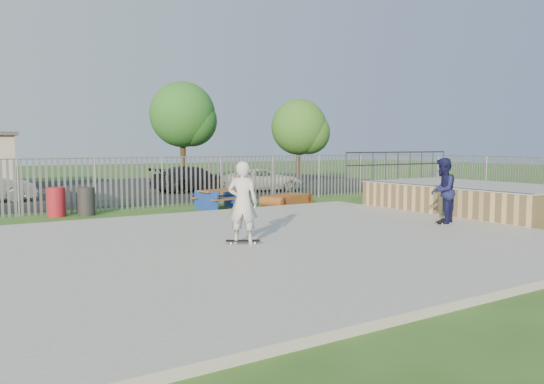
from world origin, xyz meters
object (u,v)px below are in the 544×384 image
picnic_table (221,199)px  funbox (287,200)px  car_white (263,180)px  skater_navy (443,191)px  car_dark (193,179)px  tree_right (299,127)px  tree_mid (182,115)px  trash_bin_grey (86,201)px  skater_white (243,203)px  trash_bin_red (56,202)px

picnic_table → funbox: (2.97, -0.17, -0.18)m
car_white → skater_navy: bearing=-175.6°
funbox → car_dark: (-0.78, 7.82, 0.49)m
car_dark → tree_right: size_ratio=0.87×
tree_mid → tree_right: bearing=-48.0°
car_white → skater_navy: (-2.15, -13.73, 0.50)m
trash_bin_grey → funbox: bearing=-7.1°
picnic_table → skater_white: 8.28m
car_white → tree_right: tree_right is taller
picnic_table → car_white: 8.03m
picnic_table → car_white: bearing=34.4°
tree_right → skater_white: size_ratio=2.74×
trash_bin_red → tree_right: size_ratio=0.19×
car_dark → skater_white: (-5.47, -15.22, 0.43)m
trash_bin_grey → skater_navy: (8.24, -8.67, 0.63)m
picnic_table → trash_bin_grey: (-4.90, 0.80, 0.11)m
car_white → tree_mid: (-0.88, 8.78, 3.87)m
funbox → car_dark: size_ratio=0.50×
skater_white → car_dark: bearing=-68.9°
car_white → tree_mid: 9.64m
tree_mid → tree_right: (5.29, -5.87, -0.91)m
skater_navy → tree_right: bearing=-138.4°
trash_bin_red → skater_navy: skater_navy is taller
trash_bin_grey → skater_white: (1.63, -8.37, 0.63)m
funbox → skater_white: bearing=-152.3°
car_dark → tree_right: (7.70, 1.13, 2.89)m
trash_bin_grey → tree_right: tree_right is taller
skater_white → picnic_table: bearing=-72.6°
funbox → trash_bin_red: 8.92m
trash_bin_red → tree_right: (15.76, 7.77, 3.08)m
car_dark → skater_white: 16.17m
skater_navy → skater_white: (-6.61, 0.30, 0.00)m
tree_mid → skater_navy: tree_mid is taller
tree_right → skater_navy: 18.06m
car_dark → trash_bin_red: bearing=117.4°
tree_mid → tree_right: 7.96m
trash_bin_red → car_white: car_white is taller
skater_navy → car_white: bearing=-125.8°
trash_bin_red → trash_bin_grey: size_ratio=1.03×
picnic_table → tree_mid: 15.89m
trash_bin_red → car_dark: (8.06, 6.65, 0.18)m
trash_bin_grey → skater_navy: size_ratio=0.51×
trash_bin_grey → car_dark: size_ratio=0.21×
tree_mid → skater_white: size_ratio=3.43×
funbox → skater_navy: bearing=-109.4°
trash_bin_red → car_dark: bearing=39.5°
funbox → car_white: car_white is taller
funbox → car_dark: car_dark is taller
car_white → tree_right: (4.41, 2.91, 2.96)m
car_dark → tree_mid: size_ratio=0.69×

